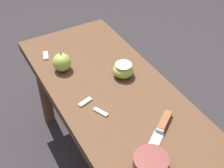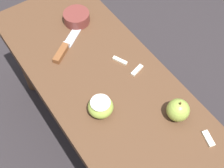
{
  "view_description": "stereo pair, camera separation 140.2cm",
  "coord_description": "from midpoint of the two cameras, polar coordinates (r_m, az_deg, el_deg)",
  "views": [
    {
      "loc": [
        -0.68,
        0.41,
        1.23
      ],
      "look_at": [
        0.04,
        0.0,
        0.5
      ],
      "focal_mm": 50.0,
      "sensor_mm": 36.0,
      "label": 1
    },
    {
      "loc": [
        0.51,
        -0.32,
        1.34
      ],
      "look_at": [
        0.04,
        0.0,
        0.5
      ],
      "focal_mm": 50.0,
      "sensor_mm": 36.0,
      "label": 2
    }
  ],
  "objects": [
    {
      "name": "wooden_bench",
      "position": [
        0.89,
        -0.19,
        -42.49
      ],
      "size": [
        1.03,
        0.41,
        0.47
      ],
      "color": "brown",
      "rests_on": "ground_plane"
    },
    {
      "name": "bowl",
      "position": [
        0.82,
        12.44,
        -61.65
      ],
      "size": [
        0.1,
        0.1,
        0.04
      ],
      "color": "brown",
      "rests_on": "wooden_bench"
    },
    {
      "name": "apple_cut",
      "position": [
        0.82,
        1.52,
        -33.41
      ],
      "size": [
        0.08,
        0.08,
        0.05
      ],
      "color": "#9EB747",
      "rests_on": "wooden_bench"
    },
    {
      "name": "knife",
      "position": [
        0.82,
        14.82,
        -51.69
      ],
      "size": [
        0.14,
        0.19,
        0.02
      ],
      "rotation": [
        0.0,
        0.0,
        2.17
      ],
      "color": "#B7BABF",
      "rests_on": "wooden_bench"
    },
    {
      "name": "apple_slice_center",
      "position": [
        0.82,
        -11.31,
        -43.4
      ],
      "size": [
        0.03,
        0.05,
        0.01
      ],
      "color": "white",
      "rests_on": "wooden_bench"
    },
    {
      "name": "apple_slice_near_bowl",
      "position": [
        0.81,
        -6.49,
        -47.12
      ],
      "size": [
        0.06,
        0.03,
        0.01
      ],
      "color": "white",
      "rests_on": "wooden_bench"
    },
    {
      "name": "apple_whole",
      "position": [
        0.85,
        -17.13,
        -29.64
      ],
      "size": [
        0.07,
        0.07,
        0.08
      ],
      "color": "#9EB747",
      "rests_on": "wooden_bench"
    },
    {
      "name": "apple_slice_near_knife",
      "position": [
        0.93,
        -20.6,
        -24.56
      ],
      "size": [
        0.06,
        0.03,
        0.01
      ],
      "color": "white",
      "rests_on": "wooden_bench"
    }
  ]
}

